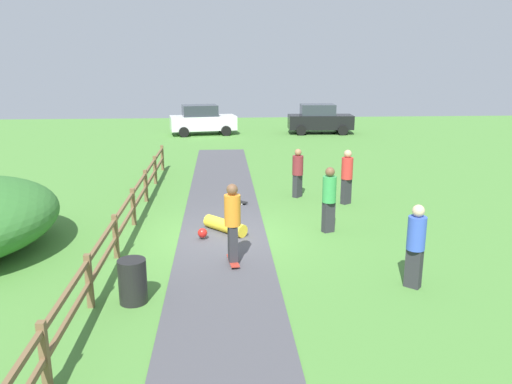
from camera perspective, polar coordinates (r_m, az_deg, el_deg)
ground_plane at (r=13.88m, az=-3.74°, el=-5.13°), size 60.00×60.00×0.00m
asphalt_path at (r=13.88m, az=-3.74°, el=-5.09°), size 2.40×28.00×0.02m
wooden_fence at (r=13.92m, az=-14.56°, el=-2.64°), size 0.12×18.12×1.10m
trash_bin at (r=10.44m, az=-13.73°, el=-9.75°), size 0.56×0.56×0.90m
skater_riding at (r=11.72m, az=-2.65°, el=-3.12°), size 0.42×0.82×1.94m
skater_fallen at (r=14.15m, az=-3.72°, el=-3.89°), size 1.36×1.34×0.36m
skateboard_loose at (r=17.06m, az=-2.16°, el=-1.02°), size 0.73×0.68×0.08m
bystander_blue at (r=11.09m, az=17.60°, el=-5.42°), size 0.54×0.54×1.82m
bystander_red at (r=17.08m, az=10.23°, el=2.00°), size 0.53×0.53×1.84m
bystander_maroon at (r=17.74m, az=4.74°, el=2.41°), size 0.54×0.54×1.72m
bystander_green at (r=14.14m, az=8.26°, el=-0.49°), size 0.49×0.49×1.86m
parked_car_white at (r=33.29m, az=-6.07°, el=8.10°), size 4.42×2.51×1.92m
parked_car_black at (r=33.91m, az=7.19°, el=8.18°), size 4.28×2.16×1.92m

